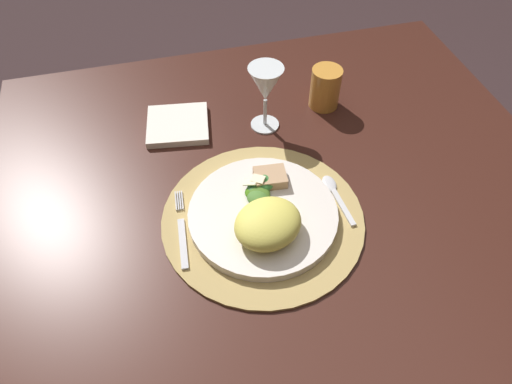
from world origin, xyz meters
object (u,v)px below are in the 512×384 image
object	(u,v)px
fork	(182,232)
wine_glass	(266,86)
dining_table	(281,229)
dinner_plate	(263,214)
spoon	(334,191)
napkin	(178,125)
amber_tumbler	(325,88)

from	to	relation	value
fork	wine_glass	size ratio (longest dim) A/B	1.17
dining_table	dinner_plate	bearing A→B (deg)	-134.11
spoon	wine_glass	size ratio (longest dim) A/B	0.87
dining_table	spoon	distance (m)	0.17
dining_table	fork	distance (m)	0.25
fork	napkin	bearing A→B (deg)	83.28
napkin	spoon	bearing A→B (deg)	-45.49
fork	napkin	distance (m)	0.29
dining_table	amber_tumbler	xyz separation A→B (m)	(0.16, 0.23, 0.18)
dining_table	napkin	size ratio (longest dim) A/B	8.57
dinner_plate	wine_glass	bearing A→B (deg)	73.97
spoon	fork	bearing A→B (deg)	-175.79
fork	amber_tumbler	world-z (taller)	amber_tumbler
fork	napkin	size ratio (longest dim) A/B	1.32
amber_tumbler	wine_glass	bearing A→B (deg)	-166.56
fork	amber_tumbler	xyz separation A→B (m)	(0.37, 0.28, 0.04)
spoon	wine_glass	xyz separation A→B (m)	(-0.08, 0.22, 0.10)
spoon	napkin	xyz separation A→B (m)	(-0.26, 0.27, -0.00)
fork	spoon	distance (m)	0.30
dining_table	amber_tumbler	world-z (taller)	amber_tumbler
dining_table	wine_glass	xyz separation A→B (m)	(0.01, 0.19, 0.23)
wine_glass	fork	bearing A→B (deg)	-131.68
fork	wine_glass	world-z (taller)	wine_glass
napkin	amber_tumbler	size ratio (longest dim) A/B	1.40
dinner_plate	spoon	xyz separation A→B (m)	(0.15, 0.02, -0.01)
dinner_plate	napkin	bearing A→B (deg)	111.53
napkin	amber_tumbler	bearing A→B (deg)	-0.88
dining_table	fork	bearing A→B (deg)	-164.60
napkin	wine_glass	xyz separation A→B (m)	(0.19, -0.04, 0.10)
fork	wine_glass	bearing A→B (deg)	48.32
dining_table	fork	world-z (taller)	fork
spoon	amber_tumbler	bearing A→B (deg)	74.32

